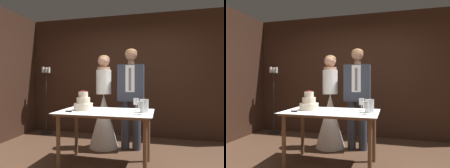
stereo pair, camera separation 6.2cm
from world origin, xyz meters
TOP-DOWN VIEW (x-y plane):
  - wall_back at (0.00, 2.03)m, footprint 5.12×0.12m
  - cake_table at (-0.16, 0.34)m, footprint 1.36×0.78m
  - tiered_cake at (-0.52, 0.36)m, footprint 0.28×0.28m
  - cake_knife at (-0.58, 0.11)m, footprint 0.38×0.11m
  - wine_glass_near at (0.26, 0.46)m, footprint 0.08×0.08m
  - wine_glass_middle at (0.36, 0.15)m, footprint 0.08×0.08m
  - hurricane_candle at (0.39, 0.36)m, footprint 0.13×0.13m
  - bride at (-0.42, 1.12)m, footprint 0.54×0.54m
  - groom at (0.09, 1.11)m, footprint 0.46×0.25m
  - candle_stand at (-1.98, 1.69)m, footprint 0.28×0.28m

SIDE VIEW (x-z plane):
  - bride at x=-0.42m, z-range -0.22..1.49m
  - cake_table at x=-0.16m, z-range 0.30..1.10m
  - candle_stand at x=-1.98m, z-range 0.02..1.58m
  - cake_knife at x=-0.58m, z-range 0.79..0.81m
  - hurricane_candle at x=0.39m, z-range 0.79..0.97m
  - tiered_cake at x=-0.52m, z-range 0.75..1.04m
  - wine_glass_middle at x=0.36m, z-range 0.83..1.01m
  - wine_glass_near at x=0.26m, z-range 0.84..1.02m
  - groom at x=0.09m, z-range 0.13..1.94m
  - wall_back at x=0.00m, z-range 0.00..2.70m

